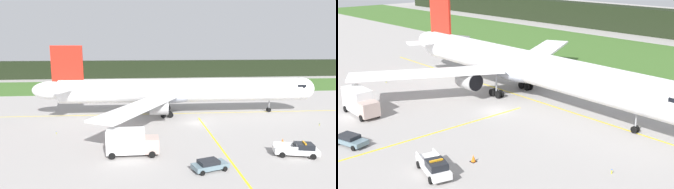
% 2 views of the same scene
% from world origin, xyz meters
% --- Properties ---
extents(ground, '(320.00, 320.00, 0.00)m').
position_xyz_m(ground, '(0.00, 0.00, 0.00)').
color(ground, '#9C9794').
extents(grass_verge, '(320.00, 32.31, 0.04)m').
position_xyz_m(grass_verge, '(0.00, 49.71, 0.02)').
color(grass_verge, '#3C6327').
rests_on(grass_verge, ground).
extents(distant_tree_line, '(288.00, 6.51, 7.65)m').
position_xyz_m(distant_tree_line, '(0.00, 78.34, 3.83)').
color(distant_tree_line, black).
rests_on(distant_tree_line, ground).
extents(taxiway_centerline_main, '(81.76, 2.18, 0.01)m').
position_xyz_m(taxiway_centerline_main, '(-1.39, 7.81, 0.00)').
color(taxiway_centerline_main, yellow).
rests_on(taxiway_centerline_main, ground).
extents(taxiway_centerline_spur, '(1.18, 38.18, 0.01)m').
position_xyz_m(taxiway_centerline_spur, '(0.93, -15.40, 0.00)').
color(taxiway_centerline_spur, yellow).
rests_on(taxiway_centerline_spur, ground).
extents(airliner, '(60.34, 47.38, 14.53)m').
position_xyz_m(airliner, '(-2.17, 7.83, 4.97)').
color(airliner, white).
rests_on(airliner, ground).
extents(ops_pickup_truck, '(5.92, 3.31, 1.94)m').
position_xyz_m(ops_pickup_truck, '(10.27, -17.28, 0.90)').
color(ops_pickup_truck, white).
rests_on(ops_pickup_truck, ground).
extents(catering_truck, '(6.93, 2.72, 3.77)m').
position_xyz_m(catering_truck, '(-11.82, -14.70, 1.89)').
color(catering_truck, '#B79F95').
rests_on(catering_truck, ground).
extents(staff_car, '(4.58, 2.93, 1.30)m').
position_xyz_m(staff_car, '(-2.49, -20.35, 0.70)').
color(staff_car, slate).
rests_on(staff_car, ground).
extents(apron_cone, '(0.63, 0.63, 0.79)m').
position_xyz_m(apron_cone, '(10.69, -12.60, 0.38)').
color(apron_cone, black).
rests_on(apron_cone, ground).
extents(taxiway_edge_light_east, '(0.12, 0.12, 0.50)m').
position_xyz_m(taxiway_edge_light_east, '(22.33, -4.11, 0.27)').
color(taxiway_edge_light_east, yellow).
rests_on(taxiway_edge_light_east, ground).
extents(taxiway_edge_light_west, '(0.12, 0.12, 0.40)m').
position_xyz_m(taxiway_edge_light_west, '(-24.44, -4.11, 0.22)').
color(taxiway_edge_light_west, yellow).
rests_on(taxiway_edge_light_west, ground).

